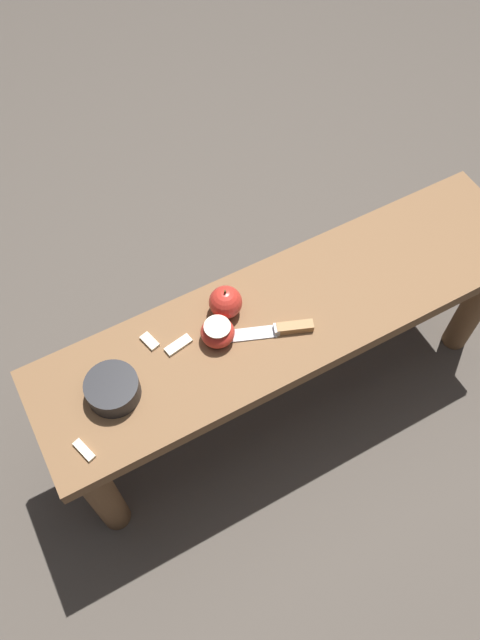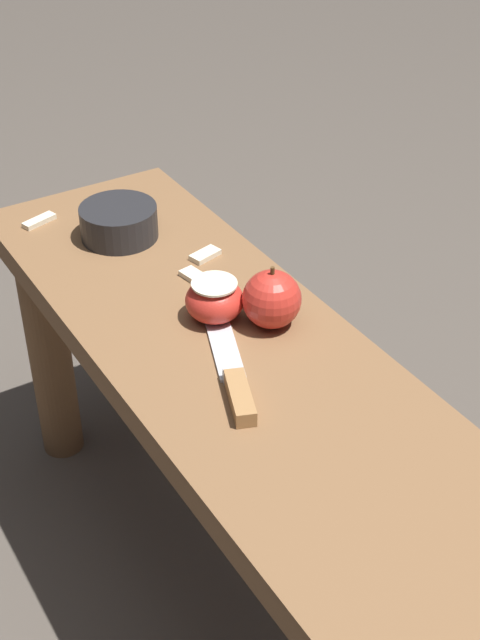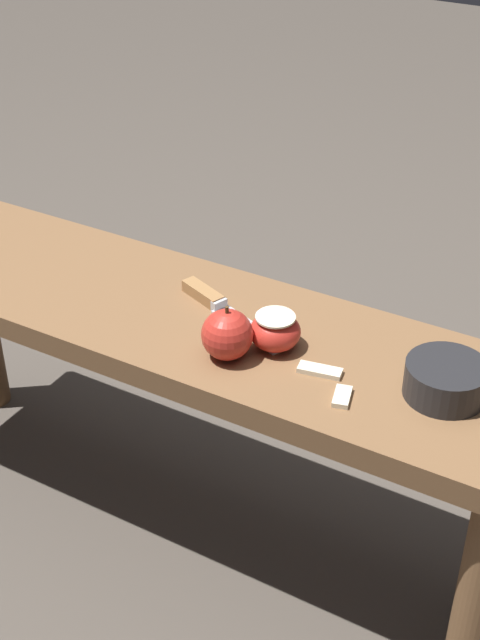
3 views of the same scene
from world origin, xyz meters
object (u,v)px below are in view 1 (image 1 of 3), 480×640
object	(u,v)px
knife	(278,330)
apple_cut	(218,332)
wooden_bench	(290,333)
apple_whole	(226,302)
bowl	(112,389)

from	to	relation	value
knife	apple_cut	world-z (taller)	apple_cut
wooden_bench	apple_whole	xyz separation A→B (m)	(0.14, -0.07, 0.15)
apple_whole	bowl	xyz separation A→B (m)	(0.31, 0.07, -0.01)
knife	apple_cut	bearing A→B (deg)	0.34
wooden_bench	bowl	size ratio (longest dim) A/B	10.86
apple_whole	bowl	size ratio (longest dim) A/B	0.75
apple_whole	apple_cut	size ratio (longest dim) A/B	1.12
knife	apple_whole	xyz separation A→B (m)	(0.08, -0.10, 0.03)
knife	apple_cut	distance (m)	0.14
knife	bowl	distance (m)	0.39
apple_whole	apple_cut	world-z (taller)	apple_whole
wooden_bench	apple_cut	bearing A→B (deg)	-4.52
wooden_bench	apple_whole	world-z (taller)	apple_whole
apple_cut	apple_whole	bearing A→B (deg)	-131.75
bowl	knife	bearing A→B (deg)	174.84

